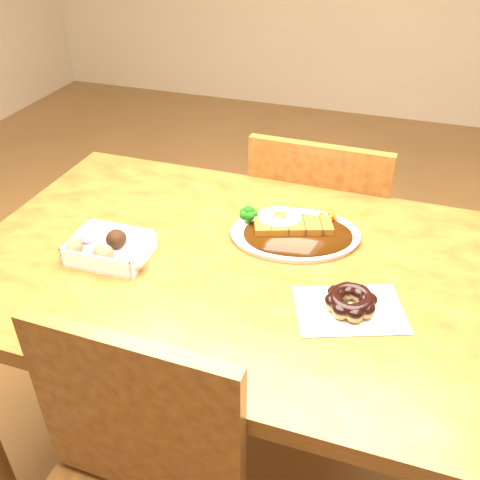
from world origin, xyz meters
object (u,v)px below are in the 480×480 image
(table, at_px, (232,292))
(chair_far, at_px, (319,241))
(donut_box, at_px, (107,248))
(pon_de_ring, at_px, (351,302))
(katsu_curry_plate, at_px, (293,231))

(table, distance_m, chair_far, 0.57)
(table, bearing_deg, donut_box, -163.46)
(chair_far, distance_m, donut_box, 0.78)
(table, distance_m, pon_de_ring, 0.32)
(chair_far, bearing_deg, donut_box, 59.03)
(katsu_curry_plate, height_order, pon_de_ring, katsu_curry_plate)
(katsu_curry_plate, relative_size, donut_box, 1.74)
(chair_far, relative_size, donut_box, 4.31)
(katsu_curry_plate, bearing_deg, pon_de_ring, -52.46)
(pon_de_ring, bearing_deg, table, 162.41)
(chair_far, relative_size, katsu_curry_plate, 2.48)
(chair_far, bearing_deg, katsu_curry_plate, 90.19)
(donut_box, relative_size, pon_de_ring, 0.80)
(donut_box, distance_m, pon_de_ring, 0.55)
(table, distance_m, katsu_curry_plate, 0.21)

